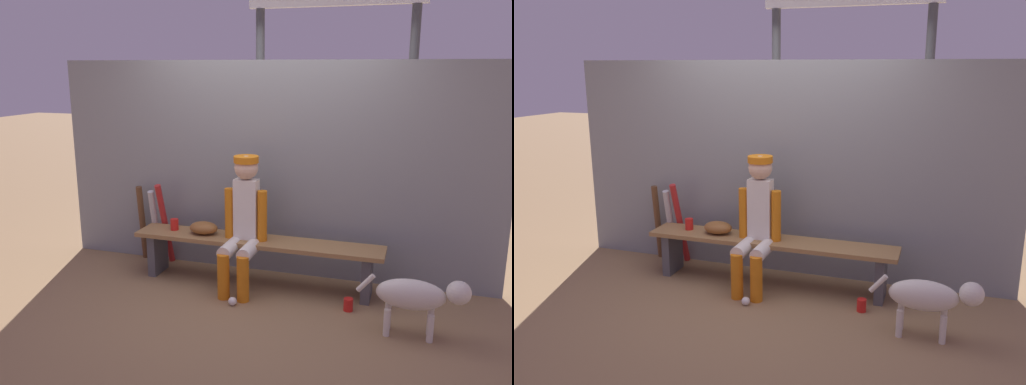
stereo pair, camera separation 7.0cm
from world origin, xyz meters
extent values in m
plane|color=olive|center=(0.00, 0.00, 0.00)|extent=(30.00, 30.00, 0.00)
cube|color=gray|center=(0.00, 0.38, 1.05)|extent=(4.41, 0.03, 2.09)
cube|color=olive|center=(0.00, 0.00, 0.44)|extent=(2.38, 0.36, 0.04)
cube|color=#4C4C51|center=(-1.04, 0.00, 0.21)|extent=(0.08, 0.29, 0.42)
cube|color=#4C4C51|center=(1.04, 0.00, 0.21)|extent=(0.08, 0.29, 0.42)
cube|color=silver|center=(-0.09, 0.00, 0.74)|extent=(0.22, 0.13, 0.57)
sphere|color=beige|center=(-0.09, 0.00, 1.13)|extent=(0.22, 0.22, 0.22)
cylinder|color=orange|center=(-0.09, 0.00, 1.21)|extent=(0.23, 0.23, 0.06)
cylinder|color=silver|center=(-0.18, -0.19, 0.42)|extent=(0.13, 0.38, 0.13)
cylinder|color=orange|center=(-0.18, -0.38, 0.21)|extent=(0.11, 0.11, 0.42)
cylinder|color=orange|center=(-0.25, -0.02, 0.69)|extent=(0.09, 0.09, 0.48)
cylinder|color=silver|center=(0.00, -0.19, 0.42)|extent=(0.13, 0.38, 0.13)
cylinder|color=orange|center=(0.00, -0.38, 0.21)|extent=(0.11, 0.11, 0.42)
cylinder|color=orange|center=(0.07, -0.02, 0.69)|extent=(0.09, 0.09, 0.48)
ellipsoid|color=brown|center=(-0.53, 0.00, 0.52)|extent=(0.28, 0.20, 0.12)
cylinder|color=#B22323|center=(-1.06, 0.22, 0.44)|extent=(0.10, 0.28, 0.88)
cylinder|color=#B7B7BC|center=(-1.17, 0.21, 0.40)|extent=(0.10, 0.25, 0.81)
cylinder|color=brown|center=(-1.37, 0.29, 0.41)|extent=(0.08, 0.16, 0.81)
sphere|color=white|center=(-0.06, -0.49, 0.04)|extent=(0.07, 0.07, 0.07)
cylinder|color=red|center=(0.92, -0.29, 0.06)|extent=(0.08, 0.08, 0.11)
cylinder|color=red|center=(-0.86, 0.03, 0.51)|extent=(0.08, 0.08, 0.11)
cylinder|color=#3F3F42|center=(-0.41, 1.45, 1.33)|extent=(0.10, 0.10, 2.66)
cylinder|color=#3F3F42|center=(1.27, 1.45, 1.33)|extent=(0.10, 0.10, 2.66)
ellipsoid|color=beige|center=(1.42, -0.56, 0.34)|extent=(0.52, 0.20, 0.24)
sphere|color=beige|center=(1.76, -0.56, 0.40)|extent=(0.18, 0.18, 0.18)
cylinder|color=beige|center=(1.08, -0.56, 0.39)|extent=(0.15, 0.04, 0.16)
cylinder|color=beige|center=(1.58, -0.50, 0.11)|extent=(0.05, 0.05, 0.22)
cylinder|color=beige|center=(1.58, -0.62, 0.11)|extent=(0.05, 0.05, 0.22)
cylinder|color=beige|center=(1.26, -0.50, 0.11)|extent=(0.05, 0.05, 0.22)
cylinder|color=beige|center=(1.26, -0.62, 0.11)|extent=(0.05, 0.05, 0.22)
camera|label=1|loc=(1.42, -4.44, 2.04)|focal=36.74mm
camera|label=2|loc=(1.48, -4.42, 2.04)|focal=36.74mm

